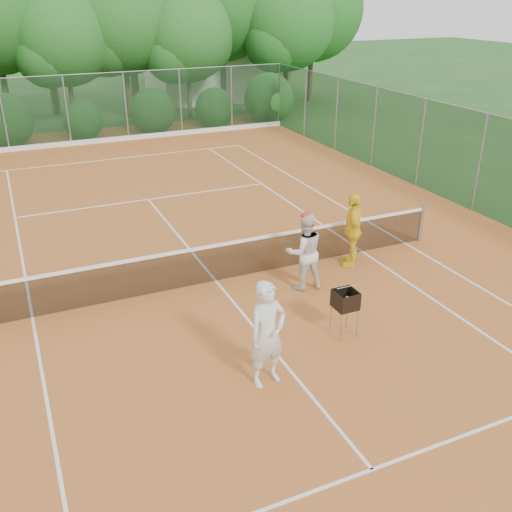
{
  "coord_description": "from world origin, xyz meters",
  "views": [
    {
      "loc": [
        -4.02,
        -11.3,
        6.25
      ],
      "look_at": [
        0.5,
        -1.2,
        1.1
      ],
      "focal_mm": 40.0,
      "sensor_mm": 36.0,
      "label": 1
    }
  ],
  "objects_px": {
    "player_white": "(268,334)",
    "ball_hopper": "(345,300)",
    "player_yellow": "(352,230)",
    "player_center_grp": "(304,251)"
  },
  "relations": [
    {
      "from": "player_white",
      "to": "ball_hopper",
      "type": "bearing_deg",
      "value": 10.15
    },
    {
      "from": "player_white",
      "to": "ball_hopper",
      "type": "relative_size",
      "value": 2.01
    },
    {
      "from": "ball_hopper",
      "to": "player_yellow",
      "type": "bearing_deg",
      "value": 35.55
    },
    {
      "from": "player_center_grp",
      "to": "player_yellow",
      "type": "bearing_deg",
      "value": 20.32
    },
    {
      "from": "player_center_grp",
      "to": "player_yellow",
      "type": "distance_m",
      "value": 1.79
    },
    {
      "from": "player_white",
      "to": "player_center_grp",
      "type": "distance_m",
      "value": 3.62
    },
    {
      "from": "player_white",
      "to": "player_center_grp",
      "type": "relative_size",
      "value": 1.05
    },
    {
      "from": "player_center_grp",
      "to": "player_white",
      "type": "bearing_deg",
      "value": -128.36
    },
    {
      "from": "player_center_grp",
      "to": "ball_hopper",
      "type": "relative_size",
      "value": 1.9
    },
    {
      "from": "player_yellow",
      "to": "ball_hopper",
      "type": "bearing_deg",
      "value": -7.99
    }
  ]
}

